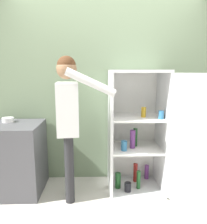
{
  "coord_description": "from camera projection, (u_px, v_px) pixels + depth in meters",
  "views": [
    {
      "loc": [
        -0.14,
        -2.07,
        1.54
      ],
      "look_at": [
        -0.05,
        0.63,
        1.04
      ],
      "focal_mm": 35.0,
      "sensor_mm": 36.0,
      "label": 1
    }
  ],
  "objects": [
    {
      "name": "person",
      "position": [
        69.0,
        111.0,
        2.52
      ],
      "size": [
        0.69,
        0.56,
        1.72
      ],
      "color": "#262628",
      "rests_on": "ground_plane"
    },
    {
      "name": "ground_plane",
      "position": [
        110.0,
        219.0,
        2.32
      ],
      "size": [
        12.0,
        12.0,
        0.0
      ],
      "primitive_type": "plane",
      "color": "beige"
    },
    {
      "name": "bowl",
      "position": [
        8.0,
        120.0,
        2.83
      ],
      "size": [
        0.15,
        0.15,
        0.06
      ],
      "color": "white",
      "rests_on": "counter"
    },
    {
      "name": "wall_back",
      "position": [
        106.0,
        91.0,
        3.05
      ],
      "size": [
        7.0,
        0.06,
        2.55
      ],
      "color": "gray",
      "rests_on": "ground_plane"
    },
    {
      "name": "refrigerator",
      "position": [
        147.0,
        135.0,
        2.72
      ],
      "size": [
        1.04,
        1.24,
        1.56
      ],
      "color": "silver",
      "rests_on": "ground_plane"
    },
    {
      "name": "counter",
      "position": [
        16.0,
        158.0,
        2.8
      ],
      "size": [
        0.65,
        0.64,
        0.9
      ],
      "color": "#4C4C51",
      "rests_on": "ground_plane"
    }
  ]
}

